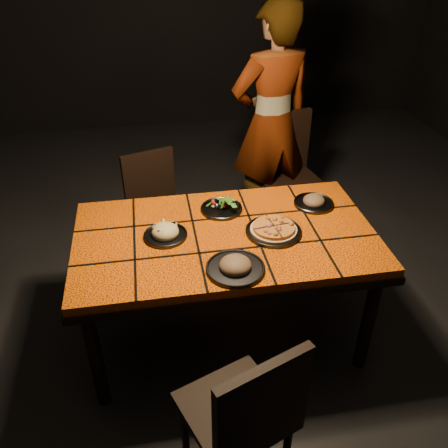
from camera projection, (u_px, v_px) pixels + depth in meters
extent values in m
cube|color=black|center=(225.00, 334.00, 2.96)|extent=(6.00, 7.00, 0.04)
cube|color=#FF6008|center=(225.00, 237.00, 2.54)|extent=(1.60, 0.90, 0.05)
cube|color=black|center=(225.00, 244.00, 2.57)|extent=(1.62, 0.92, 0.04)
cylinder|color=black|center=(96.00, 358.00, 2.36)|extent=(0.07, 0.07, 0.66)
cylinder|color=black|center=(368.00, 322.00, 2.56)|extent=(0.07, 0.07, 0.66)
cylinder|color=black|center=(102.00, 266.00, 2.97)|extent=(0.07, 0.07, 0.66)
cylinder|color=black|center=(322.00, 243.00, 3.17)|extent=(0.07, 0.07, 0.66)
cube|color=black|center=(235.00, 410.00, 2.00)|extent=(0.53, 0.53, 0.04)
cube|color=black|center=(263.00, 407.00, 1.73)|extent=(0.39, 0.18, 0.45)
cylinder|color=black|center=(245.00, 398.00, 2.31)|extent=(0.03, 0.03, 0.42)
cylinder|color=black|center=(185.00, 430.00, 2.17)|extent=(0.03, 0.03, 0.42)
cube|color=black|center=(160.00, 217.00, 3.32)|extent=(0.47, 0.47, 0.04)
cube|color=black|center=(149.00, 179.00, 3.32)|extent=(0.36, 0.15, 0.41)
cylinder|color=black|center=(150.00, 258.00, 3.27)|extent=(0.03, 0.03, 0.38)
cylinder|color=black|center=(190.00, 246.00, 3.38)|extent=(0.03, 0.03, 0.38)
cylinder|color=black|center=(136.00, 236.00, 3.49)|extent=(0.03, 0.03, 0.38)
cylinder|color=black|center=(173.00, 225.00, 3.60)|extent=(0.03, 0.03, 0.38)
cube|color=black|center=(292.00, 184.00, 3.57)|extent=(0.51, 0.51, 0.04)
cube|color=black|center=(283.00, 142.00, 3.58)|extent=(0.43, 0.12, 0.48)
cylinder|color=black|center=(279.00, 227.00, 3.52)|extent=(0.04, 0.04, 0.44)
cylinder|color=black|center=(321.00, 218.00, 3.62)|extent=(0.04, 0.04, 0.44)
cylinder|color=black|center=(260.00, 204.00, 3.80)|extent=(0.04, 0.04, 0.44)
cylinder|color=black|center=(299.00, 196.00, 3.90)|extent=(0.04, 0.04, 0.44)
imported|color=brown|center=(271.00, 123.00, 3.49)|extent=(0.72, 0.56, 1.76)
cylinder|color=#313135|center=(273.00, 232.00, 2.53)|extent=(0.30, 0.30, 0.01)
torus|color=#313135|center=(273.00, 231.00, 2.53)|extent=(0.30, 0.30, 0.01)
cylinder|color=tan|center=(274.00, 230.00, 2.53)|extent=(0.28, 0.28, 0.01)
cylinder|color=#CE8335|center=(274.00, 227.00, 2.52)|extent=(0.25, 0.25, 0.02)
cylinder|color=#313135|center=(166.00, 236.00, 2.50)|extent=(0.23, 0.23, 0.01)
torus|color=#313135|center=(165.00, 234.00, 2.50)|extent=(0.23, 0.23, 0.01)
ellipsoid|color=#C8B883|center=(165.00, 232.00, 2.49)|extent=(0.14, 0.14, 0.08)
cylinder|color=#313135|center=(221.00, 209.00, 2.72)|extent=(0.24, 0.24, 0.01)
torus|color=#313135|center=(221.00, 208.00, 2.72)|extent=(0.24, 0.24, 0.01)
cylinder|color=#313135|center=(235.00, 269.00, 2.27)|extent=(0.28, 0.28, 0.01)
torus|color=#313135|center=(235.00, 267.00, 2.27)|extent=(0.29, 0.29, 0.01)
ellipsoid|color=brown|center=(235.00, 264.00, 2.26)|extent=(0.17, 0.17, 0.09)
cylinder|color=#313135|center=(314.00, 204.00, 2.77)|extent=(0.23, 0.23, 0.01)
torus|color=#313135|center=(314.00, 202.00, 2.77)|extent=(0.23, 0.23, 0.01)
ellipsoid|color=brown|center=(314.00, 200.00, 2.76)|extent=(0.14, 0.14, 0.08)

